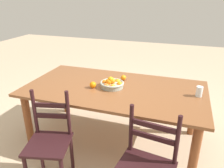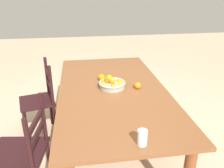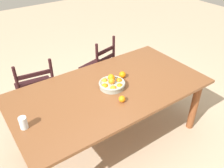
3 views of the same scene
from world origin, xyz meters
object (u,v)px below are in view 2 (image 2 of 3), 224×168
Objects in this scene: chair_near_window at (40,101)px; fruit_bowl at (112,84)px; orange_loose_1 at (138,86)px; chair_by_cabinet at (22,154)px; orange_loose_0 at (102,77)px; drinking_glass at (142,138)px; dining_table at (112,97)px.

fruit_bowl is at bearing 52.69° from chair_near_window.
orange_loose_1 is (-0.07, -0.26, -0.01)m from fruit_bowl.
orange_loose_1 is at bearing 54.89° from chair_near_window.
chair_by_cabinet is 11.88× the size of orange_loose_0.
fruit_bowl reaches higher than orange_loose_1.
drinking_glass is (-0.95, -0.07, 0.01)m from fruit_bowl.
chair_near_window is 0.94m from fruit_bowl.
drinking_glass is at bearing 19.92° from chair_near_window.
drinking_glass reaches higher than dining_table.
chair_by_cabinet reaches higher than dining_table.
orange_loose_1 is (0.51, -1.10, 0.33)m from chair_by_cabinet.
orange_loose_0 is at bearing 22.77° from fruit_bowl.
orange_loose_0 is 0.44m from orange_loose_1.
drinking_glass is (-0.38, -0.91, 0.35)m from chair_by_cabinet.
orange_loose_0 is 1.17m from drinking_glass.
chair_near_window is 1.03× the size of chair_by_cabinet.
drinking_glass is (-0.89, 0.19, 0.02)m from orange_loose_1.
dining_table is 0.14m from fruit_bowl.
orange_loose_1 is 0.59× the size of drinking_glass.
dining_table is 31.20× the size of orange_loose_1.
chair_by_cabinet is 1.25m from orange_loose_1.
orange_loose_0 is (0.78, -0.75, 0.33)m from chair_by_cabinet.
orange_loose_1 is at bearing -97.79° from dining_table.
fruit_bowl is at bearing -157.23° from orange_loose_0.
dining_table is at bearing 130.72° from chair_by_cabinet.
chair_by_cabinet is 1.04m from drinking_glass.
orange_loose_1 is at bearing -104.00° from fruit_bowl.
drinking_glass is (-0.92, -0.06, 0.15)m from dining_table.
fruit_bowl is at bearing 132.25° from chair_by_cabinet.
orange_loose_0 is 0.67× the size of drinking_glass.
chair_near_window is 12.24× the size of orange_loose_0.
chair_by_cabinet is 13.43× the size of orange_loose_1.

